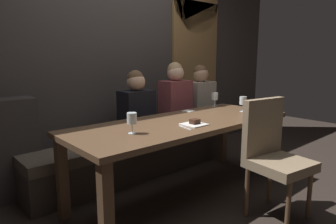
# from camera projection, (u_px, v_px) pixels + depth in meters

# --- Properties ---
(ground) EXTENTS (9.00, 9.00, 0.00)m
(ground) POSITION_uv_depth(u_px,v_px,m) (183.00, 195.00, 2.90)
(ground) COLOR black
(back_wall_tiled) EXTENTS (6.00, 0.12, 3.00)m
(back_wall_tiled) POSITION_uv_depth(u_px,v_px,m) (112.00, 41.00, 3.53)
(back_wall_tiled) COLOR #383330
(back_wall_tiled) RESTS_ON ground
(arched_door) EXTENTS (0.90, 0.05, 2.55)m
(arched_door) POSITION_uv_depth(u_px,v_px,m) (195.00, 54.00, 4.38)
(arched_door) COLOR olive
(arched_door) RESTS_ON ground
(dining_table) EXTENTS (2.20, 0.84, 0.74)m
(dining_table) POSITION_uv_depth(u_px,v_px,m) (184.00, 130.00, 2.78)
(dining_table) COLOR #493422
(dining_table) RESTS_ON ground
(banquette_bench) EXTENTS (2.50, 0.44, 0.45)m
(banquette_bench) POSITION_uv_depth(u_px,v_px,m) (140.00, 155.00, 3.38)
(banquette_bench) COLOR #312A23
(banquette_bench) RESTS_ON ground
(chair_near_side) EXTENTS (0.50, 0.50, 0.98)m
(chair_near_side) POSITION_uv_depth(u_px,v_px,m) (273.00, 150.00, 2.48)
(chair_near_side) COLOR brown
(chair_near_side) RESTS_ON ground
(diner_redhead) EXTENTS (0.36, 0.24, 0.73)m
(diner_redhead) POSITION_uv_depth(u_px,v_px,m) (136.00, 106.00, 3.27)
(diner_redhead) COLOR black
(diner_redhead) RESTS_ON banquette_bench
(diner_bearded) EXTENTS (0.36, 0.24, 0.81)m
(diner_bearded) POSITION_uv_depth(u_px,v_px,m) (175.00, 98.00, 3.63)
(diner_bearded) COLOR brown
(diner_bearded) RESTS_ON banquette_bench
(diner_far_end) EXTENTS (0.36, 0.24, 0.77)m
(diner_far_end) POSITION_uv_depth(u_px,v_px,m) (200.00, 96.00, 3.94)
(diner_far_end) COLOR #9E9384
(diner_far_end) RESTS_ON banquette_bench
(wine_glass_center_back) EXTENTS (0.08, 0.08, 0.16)m
(wine_glass_center_back) POSITION_uv_depth(u_px,v_px,m) (215.00, 97.00, 3.55)
(wine_glass_center_back) COLOR silver
(wine_glass_center_back) RESTS_ON dining_table
(wine_glass_far_right) EXTENTS (0.08, 0.08, 0.16)m
(wine_glass_far_right) POSITION_uv_depth(u_px,v_px,m) (243.00, 101.00, 3.20)
(wine_glass_far_right) COLOR silver
(wine_glass_far_right) RESTS_ON dining_table
(wine_glass_near_right) EXTENTS (0.08, 0.08, 0.16)m
(wine_glass_near_right) POSITION_uv_depth(u_px,v_px,m) (132.00, 119.00, 2.29)
(wine_glass_near_right) COLOR silver
(wine_glass_near_right) RESTS_ON dining_table
(dessert_plate) EXTENTS (0.19, 0.19, 0.05)m
(dessert_plate) POSITION_uv_depth(u_px,v_px,m) (194.00, 123.00, 2.60)
(dessert_plate) COLOR white
(dessert_plate) RESTS_ON dining_table
(fork_on_table) EXTENTS (0.04, 0.17, 0.01)m
(fork_on_table) POSITION_uv_depth(u_px,v_px,m) (185.00, 128.00, 2.48)
(fork_on_table) COLOR silver
(fork_on_table) RESTS_ON dining_table
(folded_napkin) EXTENTS (0.13, 0.12, 0.01)m
(folded_napkin) POSITION_uv_depth(u_px,v_px,m) (188.00, 111.00, 3.24)
(folded_napkin) COLOR silver
(folded_napkin) RESTS_ON dining_table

